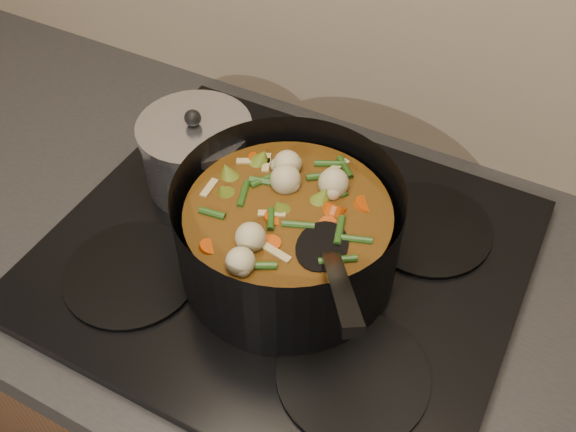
% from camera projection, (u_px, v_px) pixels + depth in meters
% --- Properties ---
extents(counter, '(2.64, 0.64, 0.91)m').
position_uv_depth(counter, '(285.00, 409.00, 1.22)').
color(counter, brown).
rests_on(counter, ground).
extents(stovetop, '(0.62, 0.54, 0.03)m').
position_uv_depth(stovetop, '(284.00, 255.00, 0.88)').
color(stovetop, black).
rests_on(stovetop, counter).
extents(stockpot, '(0.36, 0.37, 0.21)m').
position_uv_depth(stockpot, '(288.00, 234.00, 0.81)').
color(stockpot, black).
rests_on(stockpot, stovetop).
extents(saucepan, '(0.16, 0.16, 0.13)m').
position_uv_depth(saucepan, '(198.00, 154.00, 0.93)').
color(saucepan, silver).
rests_on(saucepan, stovetop).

